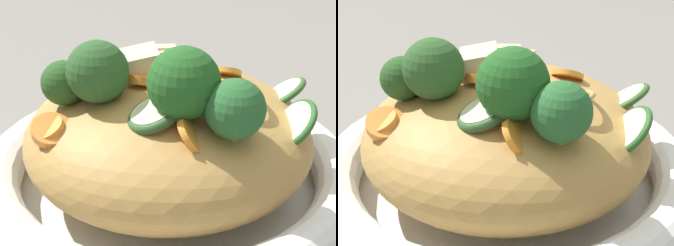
# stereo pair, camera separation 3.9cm
# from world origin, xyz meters

# --- Properties ---
(ground_plane) EXTENTS (3.00, 3.00, 0.00)m
(ground_plane) POSITION_xyz_m (0.00, 0.00, 0.00)
(ground_plane) COLOR slate
(serving_bowl) EXTENTS (0.32, 0.32, 0.05)m
(serving_bowl) POSITION_xyz_m (0.00, 0.00, 0.03)
(serving_bowl) COLOR white
(serving_bowl) RESTS_ON ground_plane
(noodle_heap) EXTENTS (0.24, 0.24, 0.10)m
(noodle_heap) POSITION_xyz_m (0.00, -0.00, 0.07)
(noodle_heap) COLOR #B38644
(noodle_heap) RESTS_ON serving_bowl
(broccoli_florets) EXTENTS (0.16, 0.12, 0.07)m
(broccoli_florets) POSITION_xyz_m (-0.02, -0.04, 0.13)
(broccoli_florets) COLOR #9ABD70
(broccoli_florets) RESTS_ON serving_bowl
(carrot_coins) EXTENTS (0.18, 0.12, 0.04)m
(carrot_coins) POSITION_xyz_m (-0.04, -0.02, 0.11)
(carrot_coins) COLOR orange
(carrot_coins) RESTS_ON serving_bowl
(zucchini_slices) EXTENTS (0.17, 0.10, 0.05)m
(zucchini_slices) POSITION_xyz_m (0.05, -0.04, 0.10)
(zucchini_slices) COLOR beige
(zucchini_slices) RESTS_ON serving_bowl
(chicken_chunks) EXTENTS (0.07, 0.07, 0.04)m
(chicken_chunks) POSITION_xyz_m (-0.01, 0.03, 0.12)
(chicken_chunks) COLOR beige
(chicken_chunks) RESTS_ON serving_bowl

